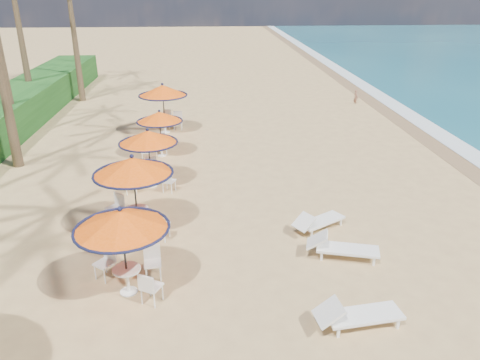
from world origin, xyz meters
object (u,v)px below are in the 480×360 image
object	(u,v)px
station_3	(159,122)
lounger_far	(317,221)
station_2	(148,144)
station_1	(132,176)
lounger_mid	(340,247)
station_0	(124,230)
station_4	(164,95)
lounger_near	(356,314)

from	to	relation	value
station_3	lounger_far	xyz separation A→B (m)	(5.59, -7.45, -1.27)
station_2	lounger_far	size ratio (longest dim) A/B	1.23
station_2	lounger_far	world-z (taller)	station_2
station_1	lounger_mid	xyz separation A→B (m)	(6.06, -2.05, -1.54)
station_1	station_2	size ratio (longest dim) A/B	1.10
lounger_far	station_3	bearing A→B (deg)	94.95
station_0	station_2	xyz separation A→B (m)	(-0.13, 6.81, -0.08)
station_0	station_1	xyz separation A→B (m)	(-0.23, 3.25, 0.10)
station_0	station_2	world-z (taller)	station_0
lounger_far	station_0	bearing A→B (deg)	175.39
station_2	station_4	world-z (taller)	station_4
station_1	station_2	world-z (taller)	station_1
station_3	station_1	bearing A→B (deg)	-91.51
station_4	lounger_near	world-z (taller)	station_4
station_1	lounger_mid	size ratio (longest dim) A/B	1.20
station_4	lounger_far	world-z (taller)	station_4
station_3	lounger_far	size ratio (longest dim) A/B	1.14
lounger_far	lounger_near	bearing A→B (deg)	-123.96
lounger_near	station_1	bearing A→B (deg)	130.82
station_0	lounger_mid	bearing A→B (deg)	11.60
station_4	station_3	bearing A→B (deg)	-89.41
station_4	lounger_far	distance (m)	12.62
station_1	lounger_near	distance (m)	7.67
station_3	station_2	bearing A→B (deg)	-91.42
station_2	lounger_far	distance (m)	7.05
station_2	lounger_mid	bearing A→B (deg)	-43.28
lounger_mid	station_4	bearing A→B (deg)	129.79
station_3	lounger_mid	size ratio (longest dim) A/B	1.00
station_0	lounger_mid	size ratio (longest dim) A/B	1.14
station_1	lounger_far	xyz separation A→B (m)	(5.77, -0.39, -1.57)
station_3	lounger_near	world-z (taller)	station_3
station_1	lounger_far	bearing A→B (deg)	-3.89
station_2	station_4	size ratio (longest dim) A/B	0.89
station_1	station_2	distance (m)	3.56
lounger_mid	lounger_far	world-z (taller)	lounger_mid
station_1	station_2	bearing A→B (deg)	88.41
lounger_near	station_2	bearing A→B (deg)	115.31
lounger_near	station_4	bearing A→B (deg)	101.62
station_0	lounger_near	size ratio (longest dim) A/B	1.15
station_1	station_3	xyz separation A→B (m)	(0.19, 7.06, -0.31)
station_2	station_3	distance (m)	3.51
station_2	station_1	bearing A→B (deg)	-91.59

